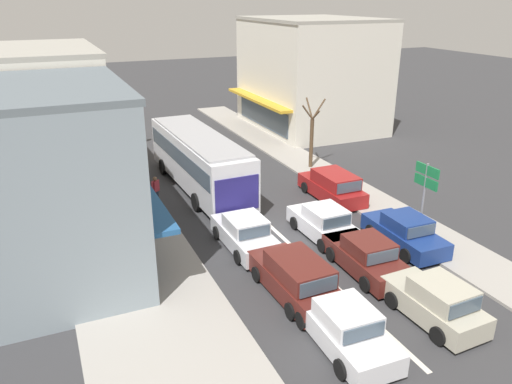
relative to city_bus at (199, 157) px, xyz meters
The scene contains 22 objects.
ground_plane 7.70m from the city_bus, 78.09° to the right, with size 140.00×140.00×0.00m, color #353538.
lane_centre_line 4.10m from the city_bus, 65.00° to the right, with size 0.20×28.00×0.01m, color silver.
sidewalk_left 5.71m from the city_bus, 166.07° to the right, with size 5.20×44.00×0.14m, color #A39E96.
kerb_right 8.06m from the city_bus, ahead, with size 2.80×44.00×0.12m, color #A39E96.
shopfront_corner_near 11.08m from the city_bus, 142.28° to the right, with size 8.44×8.32×7.49m.
shopfront_mid_block 9.19m from the city_bus, 165.02° to the left, with size 8.69×9.41×8.01m.
shopfront_far_end 14.36m from the city_bus, 127.26° to the left, with size 7.13×7.89×7.05m.
building_right_far 16.81m from the city_bus, 38.42° to the left, with size 9.76×11.22×8.82m.
city_bus is the anchor object (origin of this frame).
hatchback_adjacent_lane_lead 15.72m from the city_bus, 77.21° to the right, with size 1.92×3.76×1.54m.
wagon_queue_gap_filler 12.05m from the city_bus, 90.78° to the right, with size 2.04×4.55×1.58m.
sedan_behind_bus_near 15.23m from the city_bus, 90.36° to the right, with size 1.99×4.25×1.47m.
sedan_adjacent_lane_trail 9.00m from the city_bus, 68.08° to the right, with size 1.93×4.22×1.47m.
sedan_queue_far_back 7.86m from the city_bus, 92.98° to the right, with size 1.95×4.22×1.47m.
sedan_behind_bus_mid 12.15m from the city_bus, 74.40° to the right, with size 1.97×4.24×1.47m.
parked_sedan_kerb_front 12.18m from the city_bus, 59.79° to the right, with size 1.96×4.23×1.47m.
parked_wagon_kerb_second 7.66m from the city_bus, 36.20° to the right, with size 1.94×4.50×1.58m.
traffic_light_downstreet 10.13m from the city_bus, 103.30° to the left, with size 0.33×0.24×4.20m.
directional_road_sign 12.49m from the city_bus, 54.39° to the right, with size 0.10×1.40×3.60m.
street_tree_right 7.68m from the city_bus, ahead, with size 1.66×1.71×4.46m.
pedestrian_with_handbag_near 6.75m from the city_bus, 119.19° to the left, with size 0.25×0.65×1.63m.
pedestrian_browsing_midblock 3.63m from the city_bus, 147.54° to the right, with size 0.59×0.52×1.63m.
Camera 1 is at (-9.44, -18.67, 10.38)m, focal length 35.00 mm.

